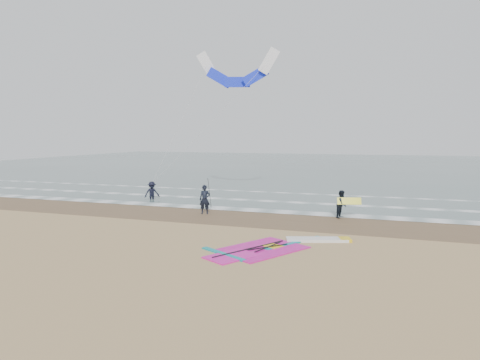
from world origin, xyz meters
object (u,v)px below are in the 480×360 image
(surf_kite, at_px, (237,73))
(person_wading, at_px, (152,188))
(person_standing, at_px, (205,199))
(person_walking, at_px, (342,204))
(windsurf_rig, at_px, (278,247))

(surf_kite, bearing_deg, person_wading, -145.50)
(person_standing, relative_size, surf_kite, 0.17)
(person_walking, distance_m, surf_kite, 13.21)
(person_standing, bearing_deg, windsurf_rig, -60.41)
(person_wading, bearing_deg, person_standing, -78.87)
(windsurf_rig, distance_m, person_walking, 7.55)
(person_walking, bearing_deg, person_standing, 118.09)
(person_walking, bearing_deg, person_wading, 97.45)
(person_walking, height_order, surf_kite, surf_kite)
(surf_kite, bearing_deg, windsurf_rig, -64.46)
(windsurf_rig, height_order, surf_kite, surf_kite)
(windsurf_rig, relative_size, surf_kite, 0.59)
(windsurf_rig, height_order, person_wading, person_wading)
(person_walking, bearing_deg, windsurf_rig, -176.22)
(person_walking, relative_size, person_wading, 0.93)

